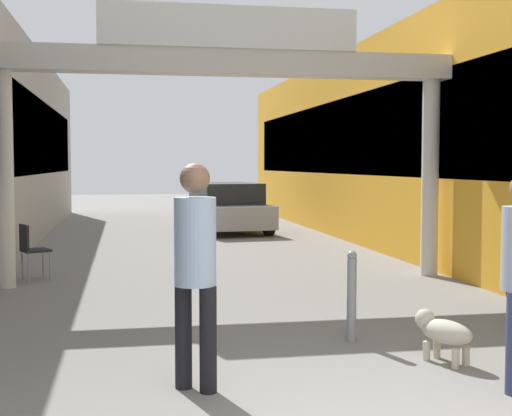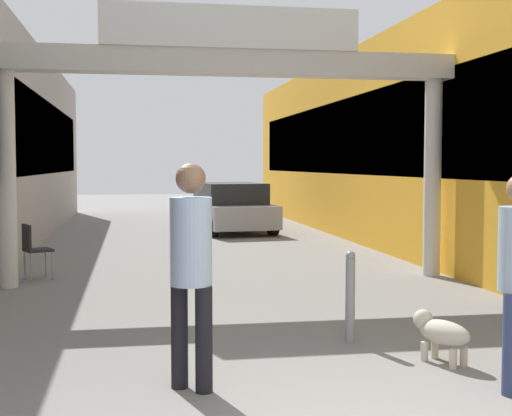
{
  "view_description": "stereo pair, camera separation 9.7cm",
  "coord_description": "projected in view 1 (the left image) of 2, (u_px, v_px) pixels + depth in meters",
  "views": [
    {
      "loc": [
        -1.59,
        -3.81,
        1.85
      ],
      "look_at": [
        0.0,
        4.84,
        1.3
      ],
      "focal_mm": 50.0,
      "sensor_mm": 36.0,
      "label": 1
    },
    {
      "loc": [
        -1.5,
        -3.83,
        1.85
      ],
      "look_at": [
        0.0,
        4.84,
        1.3
      ],
      "focal_mm": 50.0,
      "sensor_mm": 36.0,
      "label": 2
    }
  ],
  "objects": [
    {
      "name": "storefront_right",
      "position": [
        432.0,
        144.0,
        15.72
      ],
      "size": [
        3.0,
        26.0,
        4.57
      ],
      "color": "gold",
      "rests_on": "ground_plane"
    },
    {
      "name": "arcade_sign_gateway",
      "position": [
        229.0,
        88.0,
        11.0
      ],
      "size": [
        7.4,
        0.47,
        4.24
      ],
      "color": "beige",
      "rests_on": "ground_plane"
    },
    {
      "name": "pedestrian_companion",
      "position": [
        195.0,
        260.0,
        5.74
      ],
      "size": [
        0.48,
        0.48,
        1.85
      ],
      "color": "black",
      "rests_on": "ground_plane"
    },
    {
      "name": "dog_on_leash",
      "position": [
        442.0,
        331.0,
        6.63
      ],
      "size": [
        0.47,
        0.66,
        0.46
      ],
      "color": "beige",
      "rests_on": "ground_plane"
    },
    {
      "name": "bollard_post_metal",
      "position": [
        352.0,
        296.0,
        7.37
      ],
      "size": [
        0.1,
        0.1,
        0.95
      ],
      "color": "gray",
      "rests_on": "ground_plane"
    },
    {
      "name": "cafe_chair_black_nearer",
      "position": [
        31.0,
        246.0,
        11.29
      ],
      "size": [
        0.53,
        0.53,
        0.89
      ],
      "color": "gray",
      "rests_on": "ground_plane"
    },
    {
      "name": "parked_car_silver",
      "position": [
        225.0,
        208.0,
        19.46
      ],
      "size": [
        2.23,
        4.18,
        1.33
      ],
      "color": "#99999E",
      "rests_on": "ground_plane"
    }
  ]
}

